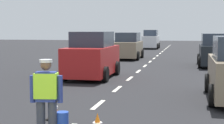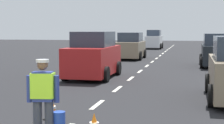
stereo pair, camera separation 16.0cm
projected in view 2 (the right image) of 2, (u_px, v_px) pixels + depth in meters
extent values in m
plane|color=black|center=(153.00, 61.00, 25.93)|extent=(96.00, 96.00, 0.00)
cube|color=silver|center=(97.00, 105.00, 11.06)|extent=(0.14, 1.40, 0.01)
cube|color=silver|center=(117.00, 89.00, 13.98)|extent=(0.14, 1.40, 0.01)
cube|color=silver|center=(131.00, 79.00, 16.89)|extent=(0.14, 1.40, 0.01)
cube|color=silver|center=(140.00, 71.00, 19.81)|extent=(0.14, 1.40, 0.01)
cube|color=silver|center=(147.00, 66.00, 22.72)|extent=(0.14, 1.40, 0.01)
cube|color=silver|center=(152.00, 62.00, 25.64)|extent=(0.14, 1.40, 0.01)
cube|color=silver|center=(157.00, 58.00, 28.56)|extent=(0.14, 1.40, 0.01)
cube|color=silver|center=(160.00, 56.00, 31.47)|extent=(0.14, 1.40, 0.01)
cube|color=silver|center=(163.00, 53.00, 34.39)|extent=(0.14, 1.40, 0.01)
cube|color=silver|center=(165.00, 52.00, 37.31)|extent=(0.14, 1.40, 0.01)
cube|color=silver|center=(167.00, 50.00, 40.22)|extent=(0.14, 1.40, 0.01)
cube|color=silver|center=(169.00, 49.00, 43.14)|extent=(0.14, 1.40, 0.01)
cube|color=silver|center=(171.00, 47.00, 46.05)|extent=(0.14, 1.40, 0.01)
cube|color=silver|center=(172.00, 46.00, 48.97)|extent=(0.14, 1.40, 0.01)
cube|color=silver|center=(173.00, 45.00, 51.89)|extent=(0.14, 1.40, 0.01)
cylinder|color=#383D4C|center=(38.00, 121.00, 7.49)|extent=(0.18, 0.18, 0.82)
cylinder|color=#383D4C|center=(49.00, 121.00, 7.48)|extent=(0.18, 0.18, 0.82)
cube|color=navy|center=(43.00, 86.00, 7.42)|extent=(0.43, 0.30, 0.60)
cube|color=#A5EA33|center=(43.00, 85.00, 7.42)|extent=(0.50, 0.35, 0.51)
cylinder|color=navy|center=(29.00, 89.00, 7.44)|extent=(0.11, 0.11, 0.55)
cylinder|color=navy|center=(57.00, 89.00, 7.41)|extent=(0.11, 0.11, 0.55)
sphere|color=brown|center=(43.00, 65.00, 7.38)|extent=(0.22, 0.22, 0.22)
cylinder|color=silver|center=(42.00, 61.00, 7.37)|extent=(0.26, 0.26, 0.06)
cylinder|color=#2347B7|center=(59.00, 118.00, 7.56)|extent=(0.26, 0.26, 0.26)
cylinder|color=white|center=(94.00, 124.00, 7.66)|extent=(0.20, 0.20, 0.06)
cube|color=black|center=(52.00, 118.00, 9.31)|extent=(0.36, 0.36, 0.03)
cone|color=orange|center=(52.00, 108.00, 9.29)|extent=(0.30, 0.30, 0.50)
cylinder|color=white|center=(52.00, 107.00, 9.29)|extent=(0.20, 0.20, 0.06)
cube|color=silver|center=(154.00, 42.00, 42.75)|extent=(1.68, 3.82, 1.31)
cube|color=#2D3847|center=(154.00, 33.00, 42.75)|extent=(1.48, 2.10, 0.70)
cylinder|color=black|center=(160.00, 46.00, 41.46)|extent=(0.22, 0.68, 0.68)
cylinder|color=black|center=(145.00, 46.00, 41.83)|extent=(0.22, 0.68, 0.68)
cylinder|color=black|center=(162.00, 45.00, 43.76)|extent=(0.22, 0.68, 0.68)
cylinder|color=black|center=(148.00, 45.00, 44.13)|extent=(0.22, 0.68, 0.68)
cylinder|color=black|center=(208.00, 83.00, 13.21)|extent=(0.22, 0.68, 0.68)
cylinder|color=black|center=(212.00, 96.00, 10.68)|extent=(0.22, 0.68, 0.68)
cube|color=gray|center=(130.00, 49.00, 28.09)|extent=(1.83, 4.06, 1.14)
cube|color=#2D3847|center=(131.00, 37.00, 28.11)|extent=(1.61, 2.23, 0.70)
cylinder|color=black|center=(140.00, 56.00, 26.70)|extent=(0.22, 0.68, 0.68)
cylinder|color=black|center=(115.00, 55.00, 27.10)|extent=(0.22, 0.68, 0.68)
cylinder|color=black|center=(144.00, 54.00, 29.15)|extent=(0.22, 0.68, 0.68)
cylinder|color=black|center=(121.00, 53.00, 29.55)|extent=(0.22, 0.68, 0.68)
cube|color=red|center=(93.00, 60.00, 17.18)|extent=(1.82, 4.15, 1.28)
cube|color=#2D3847|center=(94.00, 39.00, 17.19)|extent=(1.60, 2.28, 0.70)
cylinder|color=black|center=(106.00, 74.00, 15.77)|extent=(0.22, 0.68, 0.68)
cylinder|color=black|center=(65.00, 73.00, 16.17)|extent=(0.22, 0.68, 0.68)
cylinder|color=black|center=(118.00, 68.00, 18.27)|extent=(0.22, 0.68, 0.68)
cylinder|color=black|center=(82.00, 67.00, 18.67)|extent=(0.22, 0.68, 0.68)
cube|color=black|center=(216.00, 54.00, 22.45)|extent=(1.63, 4.28, 1.13)
cube|color=#2D3847|center=(216.00, 39.00, 22.26)|extent=(1.43, 2.35, 0.70)
cylinder|color=black|center=(201.00, 59.00, 23.95)|extent=(0.22, 0.68, 0.68)
cylinder|color=black|center=(202.00, 62.00, 21.37)|extent=(0.22, 0.68, 0.68)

